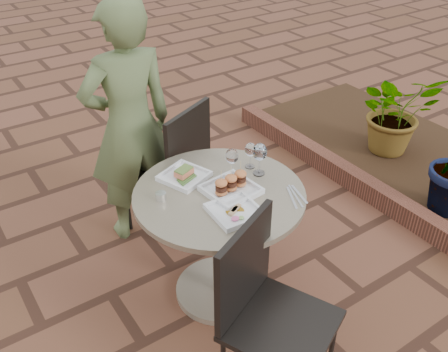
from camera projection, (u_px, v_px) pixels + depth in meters
ground at (208, 309)px, 2.87m from camera, size 60.00×60.00×0.00m
cafe_table at (219, 229)px, 2.72m from camera, size 0.90×0.90×0.73m
chair_far at (176, 160)px, 3.19m from camera, size 0.58×0.58×0.93m
chair_near at (264, 301)px, 2.20m from camera, size 0.58×0.58×0.93m
diner at (130, 126)px, 3.06m from camera, size 0.60×0.41×1.59m
plate_salmon at (184, 176)px, 2.68m from camera, size 0.29×0.29×0.06m
plate_sliders at (231, 186)px, 2.57m from camera, size 0.28×0.28×0.16m
plate_tuna at (235, 211)px, 2.43m from camera, size 0.24×0.24×0.03m
wine_glass_right at (260, 153)px, 2.66m from camera, size 0.08×0.08×0.19m
wine_glass_mid at (232, 157)px, 2.65m from camera, size 0.07×0.07×0.17m
wine_glass_far at (250, 150)px, 2.73m from camera, size 0.06×0.06×0.15m
steel_ramekin at (161, 196)px, 2.52m from camera, size 0.06×0.06×0.04m
cutlery_set at (296, 196)px, 2.55m from camera, size 0.15×0.22×0.00m
planter_curb at (364, 186)px, 3.79m from camera, size 0.12×3.00×0.15m
mulch_bed at (422, 163)px, 4.14m from camera, size 1.30×3.00×0.06m
potted_plant_a at (396, 112)px, 4.08m from camera, size 0.79×0.75×0.71m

